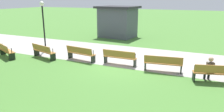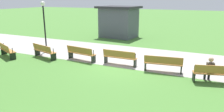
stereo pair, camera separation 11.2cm
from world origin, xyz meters
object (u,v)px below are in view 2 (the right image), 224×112
at_px(bench_3, 81,53).
at_px(lamp_post, 44,16).
at_px(bench_1, 7,50).
at_px(kiosk, 119,21).
at_px(bench_5, 163,63).
at_px(bench_6, 216,73).
at_px(bench_4, 120,57).
at_px(person_seated, 209,69).
at_px(bench_2, 44,51).

height_order(bench_3, lamp_post, lamp_post).
distance_m(bench_1, kiosk, 10.60).
bearing_deg(kiosk, bench_5, -49.01).
height_order(bench_6, lamp_post, lamp_post).
relative_size(bench_4, kiosk, 0.50).
relative_size(bench_4, bench_6, 0.97).
height_order(bench_4, kiosk, kiosk).
height_order(bench_4, bench_6, same).
xyz_separation_m(bench_4, kiosk, (-3.62, 8.35, 1.04)).
relative_size(bench_3, person_seated, 1.66).
distance_m(bench_4, lamp_post, 6.53).
bearing_deg(bench_5, lamp_post, 165.46).
bearing_deg(bench_2, bench_6, 15.54).
distance_m(bench_1, lamp_post, 3.34).
height_order(bench_1, bench_2, same).
xyz_separation_m(bench_1, bench_2, (2.38, 0.83, 0.00)).
height_order(bench_1, person_seated, person_seated).
bearing_deg(bench_1, bench_4, 34.88).
height_order(bench_1, bench_6, same).
bearing_deg(lamp_post, bench_6, -7.85).
height_order(bench_3, kiosk, kiosk).
bearing_deg(person_seated, bench_3, 161.02).
height_order(bench_1, bench_4, same).
distance_m(lamp_post, kiosk, 7.97).
xyz_separation_m(bench_4, lamp_post, (-6.15, 0.86, 2.02)).
xyz_separation_m(bench_5, kiosk, (-6.13, 8.52, 1.04)).
relative_size(bench_3, bench_5, 1.00).
height_order(bench_2, person_seated, person_seated).
bearing_deg(bench_4, bench_1, -168.43).
bearing_deg(bench_2, kiosk, 96.93).
relative_size(bench_1, bench_2, 0.99).
distance_m(bench_6, person_seated, 0.33).
bearing_deg(person_seated, bench_1, 168.75).
distance_m(person_seated, kiosk, 12.25).
bearing_deg(bench_6, person_seated, 150.25).
bearing_deg(bench_3, person_seated, 4.33).
bearing_deg(person_seated, bench_5, 153.24).
bearing_deg(bench_3, bench_6, 3.91).
xyz_separation_m(lamp_post, kiosk, (2.53, 7.49, -0.97)).
xyz_separation_m(bench_1, bench_3, (4.84, 1.34, 0.00)).
relative_size(person_seated, lamp_post, 0.34).
relative_size(lamp_post, kiosk, 0.90).
height_order(person_seated, kiosk, kiosk).
distance_m(bench_6, kiosk, 12.51).
distance_m(bench_6, lamp_post, 11.41).
bearing_deg(bench_1, bench_6, 27.16).
bearing_deg(bench_2, bench_4, 23.25).
bearing_deg(bench_4, person_seated, -7.31).
bearing_deg(bench_1, bench_5, 31.02).
relative_size(bench_3, bench_4, 1.02).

